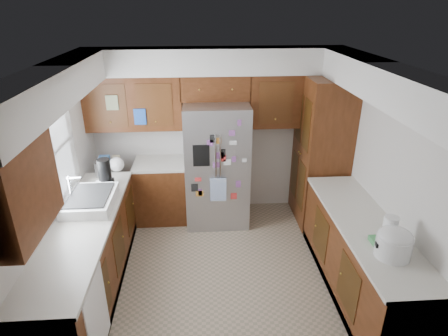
{
  "coord_description": "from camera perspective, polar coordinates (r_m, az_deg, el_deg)",
  "views": [
    {
      "loc": [
        -0.23,
        -3.74,
        3.07
      ],
      "look_at": [
        0.05,
        0.35,
        1.23
      ],
      "focal_mm": 30.0,
      "sensor_mm": 36.0,
      "label": 1
    }
  ],
  "objects": [
    {
      "name": "right_counter_run",
      "position": [
        4.54,
        19.88,
        -13.13
      ],
      "size": [
        0.63,
        2.25,
        0.92
      ],
      "color": "#43210D",
      "rests_on": "ground"
    },
    {
      "name": "room_shell",
      "position": [
        4.29,
        -2.08,
        7.29
      ],
      "size": [
        3.64,
        3.24,
        2.52
      ],
      "color": "beige",
      "rests_on": "ground"
    },
    {
      "name": "paper_towel",
      "position": [
        3.92,
        23.86,
        -8.77
      ],
      "size": [
        0.14,
        0.14,
        0.3
      ],
      "primitive_type": "cylinder",
      "color": "white",
      "rests_on": "right_counter_run"
    },
    {
      "name": "fridge",
      "position": [
        5.4,
        -1.13,
        0.52
      ],
      "size": [
        0.9,
        0.79,
        1.8
      ],
      "color": "gray",
      "rests_on": "ground"
    },
    {
      "name": "left_counter_clutter",
      "position": [
        5.14,
        -17.23,
        -0.07
      ],
      "size": [
        0.36,
        0.83,
        0.38
      ],
      "color": "black",
      "rests_on": "left_counter_run"
    },
    {
      "name": "floor",
      "position": [
        4.84,
        -0.29,
        -15.13
      ],
      "size": [
        3.6,
        3.6,
        0.0
      ],
      "primitive_type": "plane",
      "color": "tan",
      "rests_on": "ground"
    },
    {
      "name": "rice_cooker",
      "position": [
        3.78,
        24.51,
        -10.27
      ],
      "size": [
        0.33,
        0.32,
        0.28
      ],
      "color": "white",
      "rests_on": "right_counter_run"
    },
    {
      "name": "fridge_top_items",
      "position": [
        5.22,
        -1.41,
        15.43
      ],
      "size": [
        0.88,
        0.33,
        0.25
      ],
      "color": "#265EA4",
      "rests_on": "bridge_cabinet"
    },
    {
      "name": "bridge_cabinet",
      "position": [
        5.29,
        -1.35,
        12.25
      ],
      "size": [
        0.96,
        0.34,
        0.35
      ],
      "primitive_type": "cube",
      "color": "#43210D",
      "rests_on": "fridge"
    },
    {
      "name": "pantry",
      "position": [
        5.55,
        14.55,
        2.36
      ],
      "size": [
        0.6,
        0.9,
        2.15
      ],
      "primitive_type": "cube",
      "color": "#43210D",
      "rests_on": "ground"
    },
    {
      "name": "sink_assembly",
      "position": [
        4.54,
        -19.69,
        -4.61
      ],
      "size": [
        0.52,
        0.7,
        0.37
      ],
      "color": "white",
      "rests_on": "left_counter_run"
    },
    {
      "name": "left_counter_run",
      "position": [
        4.73,
        -17.31,
        -10.96
      ],
      "size": [
        1.36,
        3.2,
        0.92
      ],
      "color": "#43210D",
      "rests_on": "ground"
    }
  ]
}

